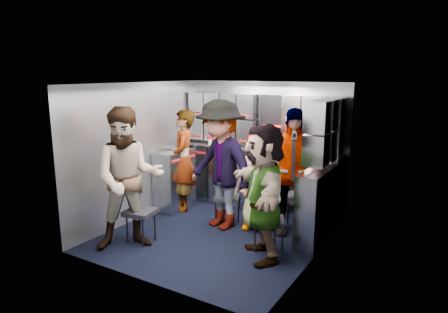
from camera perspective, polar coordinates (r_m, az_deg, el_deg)
The scene contains 29 objects.
floor at distance 5.74m, azimuth -0.90°, elevation -11.07°, with size 3.00×3.00×0.00m, color black.
wall_back at distance 6.71m, azimuth 5.86°, elevation 1.64°, with size 2.80×0.04×2.10m, color #999EA7.
wall_left at distance 6.26m, azimuth -11.88°, elevation 0.69°, with size 0.04×3.00×2.10m, color #999EA7.
wall_right at distance 4.84m, azimuth 13.27°, elevation -2.66°, with size 0.04×3.00×2.10m, color #999EA7.
ceiling at distance 5.29m, azimuth -0.98°, elevation 10.38°, with size 2.80×3.00×0.02m, color silver.
cart_bank_back at distance 6.65m, azimuth 4.99°, elevation -3.35°, with size 2.68×0.38×0.99m, color #959AA4.
cart_bank_left at distance 6.66m, azimuth -7.07°, elevation -3.36°, with size 0.38×0.76×0.99m, color #959AA4.
counter at distance 6.53m, azimuth 5.07°, elevation 1.06°, with size 2.68×0.42×0.03m, color #BABDC2.
locker_bank_back at distance 6.51m, azimuth 5.38°, elevation 5.25°, with size 2.68×0.28×0.82m, color #959AA4.
locker_bank_right at distance 5.46m, azimuth 14.27°, elevation 3.63°, with size 0.28×1.00×0.82m, color #959AA4.
right_cabinet at distance 5.59m, azimuth 13.45°, elevation -6.57°, with size 0.28×1.20×1.00m, color #959AA4.
coffee_niche at distance 6.49m, azimuth 7.04°, elevation 5.02°, with size 0.46×0.16×0.84m, color black, non-canonical shape.
red_latch_strip at distance 6.38m, azimuth 4.26°, elevation -0.42°, with size 2.60×0.02×0.03m, color maroon.
jump_seat_near_left at distance 5.49m, azimuth -11.85°, elevation -7.99°, with size 0.43×0.41×0.45m.
jump_seat_mid_left at distance 6.03m, azimuth 0.42°, elevation -6.04°, with size 0.47×0.46×0.43m.
jump_seat_center at distance 5.99m, azimuth 5.74°, elevation -5.80°, with size 0.48×0.47×0.48m.
jump_seat_mid_right at distance 5.90m, azimuth 10.10°, elevation -6.09°, with size 0.52×0.51×0.49m.
jump_seat_near_right at distance 5.12m, azimuth 6.45°, elevation -9.35°, with size 0.49×0.48×0.44m.
attendant_standing at distance 6.55m, azimuth -5.83°, elevation -0.58°, with size 0.61×0.40×1.66m, color black.
attendant_arc_a at distance 5.21m, azimuth -13.44°, elevation -3.13°, with size 0.89×0.70×1.84m, color black.
attendant_arc_b at distance 5.74m, azimuth -0.48°, elevation -1.22°, with size 1.21×0.70×1.88m, color black.
attendant_arc_c at distance 5.75m, azimuth 5.03°, elevation -3.27°, with size 0.72×0.47×1.48m, color black.
attendant_arc_d at distance 5.61m, azimuth 9.61°, elevation -2.17°, with size 1.05×0.44×1.78m, color black.
attendant_arc_e at distance 4.82m, azimuth 5.67°, elevation -5.13°, with size 1.55×0.49×1.67m, color black.
bottle_left at distance 6.86m, azimuth -1.29°, elevation 2.73°, with size 0.07×0.07×0.23m, color white.
bottle_mid at distance 6.47m, azimuth 4.78°, elevation 2.10°, with size 0.06×0.06×0.22m, color white.
bottle_right at distance 6.08m, azimuth 13.96°, elevation 1.30°, with size 0.06×0.06×0.26m, color white.
cup_left at distance 6.91m, azimuth -1.94°, elevation 2.25°, with size 0.07×0.07×0.10m, color tan.
cup_right at distance 6.09m, azimuth 13.49°, elevation 0.55°, with size 0.08×0.08×0.09m, color tan.
Camera 1 is at (2.80, -4.48, 2.25)m, focal length 32.00 mm.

